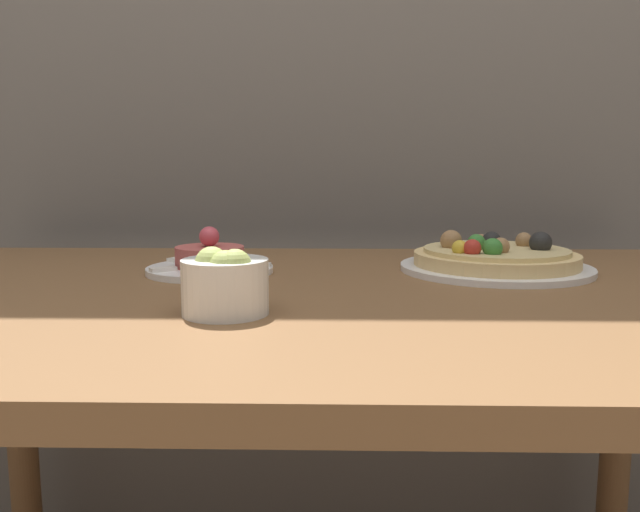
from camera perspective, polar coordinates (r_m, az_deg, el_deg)
The scene contains 5 objects.
back_wall at distance 1.45m, azimuth -0.19°, elevation 21.78°, with size 8.00×0.05×2.60m.
dining_table at distance 0.90m, azimuth -1.10°, elevation -9.25°, with size 1.36×0.86×0.79m.
pizza_plate at distance 1.05m, azimuth 15.71°, elevation -0.30°, with size 0.31×0.31×0.07m.
tartare_plate at distance 1.02m, azimuth -10.03°, elevation -0.56°, with size 0.20×0.20×0.07m.
small_bowl at distance 0.72m, azimuth -8.69°, elevation -2.42°, with size 0.10×0.10×0.08m.
Camera 1 is at (0.04, -0.43, 0.96)m, focal length 35.00 mm.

